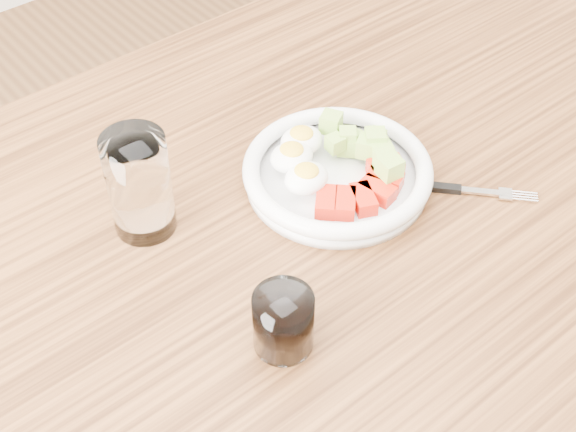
% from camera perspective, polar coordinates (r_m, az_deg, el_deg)
% --- Properties ---
extents(dining_table, '(1.50, 0.90, 0.77)m').
position_cam_1_polar(dining_table, '(1.01, 0.80, -5.27)').
color(dining_table, brown).
rests_on(dining_table, ground).
extents(bowl, '(0.23, 0.23, 0.06)m').
position_cam_1_polar(bowl, '(0.99, 3.49, 3.27)').
color(bowl, white).
rests_on(bowl, dining_table).
extents(fork, '(0.13, 0.14, 0.01)m').
position_cam_1_polar(fork, '(1.01, 11.17, 1.95)').
color(fork, black).
rests_on(fork, dining_table).
extents(water_glass, '(0.07, 0.07, 0.13)m').
position_cam_1_polar(water_glass, '(0.92, -10.53, 2.22)').
color(water_glass, white).
rests_on(water_glass, dining_table).
extents(coffee_glass, '(0.06, 0.06, 0.07)m').
position_cam_1_polar(coffee_glass, '(0.81, -0.34, -7.54)').
color(coffee_glass, white).
rests_on(coffee_glass, dining_table).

